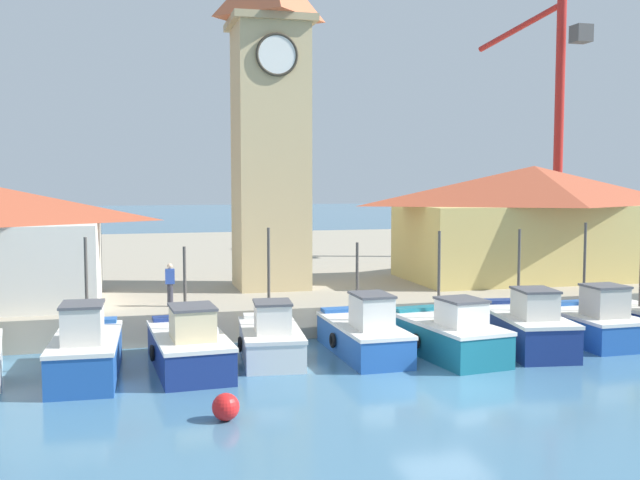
{
  "coord_description": "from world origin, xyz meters",
  "views": [
    {
      "loc": [
        -8.72,
        -19.37,
        5.93
      ],
      "look_at": [
        -1.31,
        9.19,
        3.5
      ],
      "focal_mm": 42.0,
      "sensor_mm": 36.0,
      "label": 1
    }
  ],
  "objects_px": {
    "fishing_boat_center": "(364,334)",
    "dock_worker_near_tower": "(170,284)",
    "fishing_boat_left_inner": "(189,346)",
    "mooring_buoy": "(226,407)",
    "fishing_boat_left_outer": "(86,351)",
    "fishing_boat_mid_left": "(271,338)",
    "fishing_boat_right_inner": "(525,327)",
    "port_crane_near": "(556,161)",
    "fishing_boat_mid_right": "(448,335)",
    "warehouse_right": "(533,221)",
    "fishing_boat_right_outer": "(593,323)",
    "clock_tower": "(270,113)"
  },
  "relations": [
    {
      "from": "fishing_boat_mid_left",
      "to": "warehouse_right",
      "type": "relative_size",
      "value": 0.36
    },
    {
      "from": "warehouse_right",
      "to": "mooring_buoy",
      "type": "xyz_separation_m",
      "value": [
        -16.59,
        -14.09,
        -3.56
      ]
    },
    {
      "from": "dock_worker_near_tower",
      "to": "mooring_buoy",
      "type": "bearing_deg",
      "value": -85.9
    },
    {
      "from": "fishing_boat_right_outer",
      "to": "mooring_buoy",
      "type": "xyz_separation_m",
      "value": [
        -13.98,
        -5.4,
        -0.39
      ]
    },
    {
      "from": "fishing_boat_left_inner",
      "to": "fishing_boat_mid_left",
      "type": "relative_size",
      "value": 1.17
    },
    {
      "from": "fishing_boat_mid_right",
      "to": "mooring_buoy",
      "type": "height_order",
      "value": "fishing_boat_mid_right"
    },
    {
      "from": "fishing_boat_left_inner",
      "to": "fishing_boat_right_inner",
      "type": "bearing_deg",
      "value": -1.31
    },
    {
      "from": "fishing_boat_left_outer",
      "to": "dock_worker_near_tower",
      "type": "relative_size",
      "value": 3.05
    },
    {
      "from": "fishing_boat_left_inner",
      "to": "port_crane_near",
      "type": "relative_size",
      "value": 0.35
    },
    {
      "from": "warehouse_right",
      "to": "mooring_buoy",
      "type": "relative_size",
      "value": 18.51
    },
    {
      "from": "port_crane_near",
      "to": "mooring_buoy",
      "type": "relative_size",
      "value": 22.59
    },
    {
      "from": "fishing_boat_mid_right",
      "to": "dock_worker_near_tower",
      "type": "height_order",
      "value": "fishing_boat_mid_right"
    },
    {
      "from": "fishing_boat_center",
      "to": "fishing_boat_right_inner",
      "type": "distance_m",
      "value": 5.7
    },
    {
      "from": "fishing_boat_right_inner",
      "to": "mooring_buoy",
      "type": "bearing_deg",
      "value": -155.54
    },
    {
      "from": "fishing_boat_right_inner",
      "to": "port_crane_near",
      "type": "bearing_deg",
      "value": 55.54
    },
    {
      "from": "fishing_boat_left_inner",
      "to": "dock_worker_near_tower",
      "type": "height_order",
      "value": "fishing_boat_left_inner"
    },
    {
      "from": "fishing_boat_center",
      "to": "dock_worker_near_tower",
      "type": "distance_m",
      "value": 7.77
    },
    {
      "from": "fishing_boat_left_inner",
      "to": "mooring_buoy",
      "type": "distance_m",
      "value": 5.32
    },
    {
      "from": "fishing_boat_left_outer",
      "to": "clock_tower",
      "type": "relative_size",
      "value": 0.31
    },
    {
      "from": "fishing_boat_left_inner",
      "to": "fishing_boat_right_outer",
      "type": "bearing_deg",
      "value": 0.46
    },
    {
      "from": "fishing_boat_left_outer",
      "to": "fishing_boat_mid_left",
      "type": "relative_size",
      "value": 1.09
    },
    {
      "from": "fishing_boat_right_outer",
      "to": "dock_worker_near_tower",
      "type": "relative_size",
      "value": 2.67
    },
    {
      "from": "fishing_boat_left_inner",
      "to": "fishing_boat_right_outer",
      "type": "height_order",
      "value": "fishing_boat_right_outer"
    },
    {
      "from": "fishing_boat_right_inner",
      "to": "clock_tower",
      "type": "xyz_separation_m",
      "value": [
        -7.2,
        9.17,
        7.95
      ]
    },
    {
      "from": "clock_tower",
      "to": "fishing_boat_right_inner",
      "type": "bearing_deg",
      "value": -51.84
    },
    {
      "from": "fishing_boat_left_inner",
      "to": "fishing_boat_right_inner",
      "type": "distance_m",
      "value": 11.51
    },
    {
      "from": "fishing_boat_left_inner",
      "to": "port_crane_near",
      "type": "xyz_separation_m",
      "value": [
        23.42,
        17.09,
        6.27
      ]
    },
    {
      "from": "fishing_boat_left_outer",
      "to": "mooring_buoy",
      "type": "height_order",
      "value": "fishing_boat_left_outer"
    },
    {
      "from": "fishing_boat_center",
      "to": "dock_worker_near_tower",
      "type": "height_order",
      "value": "fishing_boat_center"
    },
    {
      "from": "fishing_boat_center",
      "to": "fishing_boat_right_outer",
      "type": "xyz_separation_m",
      "value": [
        8.6,
        -0.27,
        0.0
      ]
    },
    {
      "from": "clock_tower",
      "to": "dock_worker_near_tower",
      "type": "bearing_deg",
      "value": -139.6
    },
    {
      "from": "fishing_boat_mid_right",
      "to": "port_crane_near",
      "type": "height_order",
      "value": "port_crane_near"
    },
    {
      "from": "dock_worker_near_tower",
      "to": "fishing_boat_mid_left",
      "type": "bearing_deg",
      "value": -55.72
    },
    {
      "from": "port_crane_near",
      "to": "mooring_buoy",
      "type": "bearing_deg",
      "value": -135.73
    },
    {
      "from": "fishing_boat_mid_right",
      "to": "mooring_buoy",
      "type": "relative_size",
      "value": 7.4
    },
    {
      "from": "fishing_boat_mid_right",
      "to": "dock_worker_near_tower",
      "type": "relative_size",
      "value": 3.11
    },
    {
      "from": "fishing_boat_mid_right",
      "to": "fishing_boat_right_inner",
      "type": "bearing_deg",
      "value": 4.49
    },
    {
      "from": "fishing_boat_left_outer",
      "to": "fishing_boat_right_inner",
      "type": "xyz_separation_m",
      "value": [
        14.56,
        0.06,
        -0.02
      ]
    },
    {
      "from": "dock_worker_near_tower",
      "to": "fishing_boat_left_outer",
      "type": "bearing_deg",
      "value": -117.53
    },
    {
      "from": "fishing_boat_mid_left",
      "to": "dock_worker_near_tower",
      "type": "relative_size",
      "value": 2.8
    },
    {
      "from": "fishing_boat_center",
      "to": "fishing_boat_right_outer",
      "type": "distance_m",
      "value": 8.6
    },
    {
      "from": "mooring_buoy",
      "to": "dock_worker_near_tower",
      "type": "bearing_deg",
      "value": 94.1
    },
    {
      "from": "warehouse_right",
      "to": "dock_worker_near_tower",
      "type": "distance_m",
      "value": 17.84
    },
    {
      "from": "fishing_boat_center",
      "to": "mooring_buoy",
      "type": "xyz_separation_m",
      "value": [
        -5.38,
        -5.68,
        -0.39
      ]
    },
    {
      "from": "port_crane_near",
      "to": "fishing_boat_mid_right",
      "type": "bearing_deg",
      "value": -130.26
    },
    {
      "from": "fishing_boat_mid_left",
      "to": "fishing_boat_right_inner",
      "type": "relative_size",
      "value": 0.88
    },
    {
      "from": "fishing_boat_left_inner",
      "to": "fishing_boat_mid_left",
      "type": "height_order",
      "value": "fishing_boat_mid_left"
    },
    {
      "from": "fishing_boat_left_outer",
      "to": "clock_tower",
      "type": "height_order",
      "value": "clock_tower"
    },
    {
      "from": "warehouse_right",
      "to": "dock_worker_near_tower",
      "type": "height_order",
      "value": "warehouse_right"
    },
    {
      "from": "fishing_boat_left_inner",
      "to": "fishing_boat_left_outer",
      "type": "bearing_deg",
      "value": -173.95
    }
  ]
}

